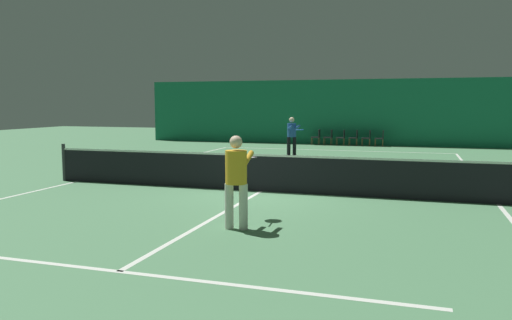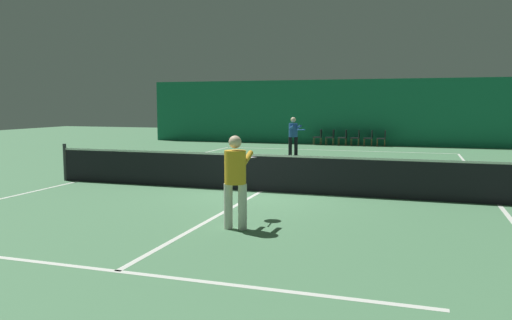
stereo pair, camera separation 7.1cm
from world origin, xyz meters
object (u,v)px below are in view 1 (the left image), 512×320
object	(u,v)px
courtside_chair_3	(355,137)
courtside_chair_4	(368,137)
player_near	(237,175)
courtside_chair_0	(317,136)
courtside_chair_5	(381,137)
player_far	(292,133)
courtside_chair_2	(342,136)
tennis_net	(261,172)
courtside_chair_1	(329,136)

from	to	relation	value
courtside_chair_3	courtside_chair_4	world-z (taller)	same
player_near	courtside_chair_0	distance (m)	18.76
player_near	courtside_chair_0	size ratio (longest dim) A/B	1.98
courtside_chair_0	courtside_chair_5	xyz separation A→B (m)	(3.37, 0.00, 0.00)
player_far	player_near	bearing A→B (deg)	-23.55
courtside_chair_0	courtside_chair_4	size ratio (longest dim) A/B	1.00
player_far	courtside_chair_2	size ratio (longest dim) A/B	1.97
tennis_net	courtside_chair_1	bearing A→B (deg)	92.64
player_far	tennis_net	bearing A→B (deg)	-24.23
courtside_chair_0	courtside_chair_4	bearing A→B (deg)	90.00
tennis_net	player_far	bearing A→B (deg)	98.41
player_far	courtside_chair_5	bearing A→B (deg)	118.98
tennis_net	player_far	size ratio (longest dim) A/B	7.24
courtside_chair_3	courtside_chair_5	world-z (taller)	same
courtside_chair_2	player_near	bearing A→B (deg)	2.21
courtside_chair_3	tennis_net	bearing A→B (deg)	-2.54
tennis_net	courtside_chair_2	bearing A→B (deg)	90.05
player_far	courtside_chair_5	distance (m)	6.97
courtside_chair_1	courtside_chair_0	bearing A→B (deg)	-90.00
tennis_net	courtside_chair_1	xyz separation A→B (m)	(-0.69, 14.88, -0.03)
courtside_chair_2	courtside_chair_5	xyz separation A→B (m)	(2.02, 0.00, 0.00)
player_far	courtside_chair_4	bearing A→B (deg)	124.09
player_far	courtside_chair_0	distance (m)	6.14
courtside_chair_1	courtside_chair_3	size ratio (longest dim) A/B	1.00
courtside_chair_0	courtside_chair_3	bearing A→B (deg)	90.00
player_near	courtside_chair_3	bearing A→B (deg)	-5.07
player_near	courtside_chair_5	size ratio (longest dim) A/B	1.98
tennis_net	courtside_chair_4	distance (m)	14.94
courtside_chair_1	courtside_chair_3	distance (m)	1.35
player_far	courtside_chair_4	world-z (taller)	player_far
tennis_net	courtside_chair_5	bearing A→B (deg)	82.31
courtside_chair_3	courtside_chair_5	xyz separation A→B (m)	(1.35, 0.00, 0.00)
player_near	courtside_chair_2	bearing A→B (deg)	-2.99
tennis_net	player_far	world-z (taller)	player_far
courtside_chair_5	courtside_chair_4	bearing A→B (deg)	-90.00
courtside_chair_1	courtside_chair_4	xyz separation A→B (m)	(2.02, 0.00, 0.00)
tennis_net	courtside_chair_3	bearing A→B (deg)	87.46
player_far	courtside_chair_1	xyz separation A→B (m)	(0.61, 6.12, -0.48)
player_far	courtside_chair_3	size ratio (longest dim) A/B	1.97
tennis_net	courtside_chair_5	world-z (taller)	tennis_net
tennis_net	courtside_chair_5	distance (m)	15.02
player_near	courtside_chair_4	bearing A→B (deg)	-7.14
courtside_chair_2	courtside_chair_3	distance (m)	0.67
courtside_chair_1	courtside_chair_2	xyz separation A→B (m)	(0.67, 0.00, 0.00)
courtside_chair_2	courtside_chair_0	bearing A→B (deg)	-90.00
courtside_chair_5	player_far	bearing A→B (deg)	-28.38
tennis_net	courtside_chair_4	xyz separation A→B (m)	(1.34, 14.88, -0.03)
player_near	courtside_chair_3	xyz separation A→B (m)	(-0.05, 18.64, -0.48)
courtside_chair_0	courtside_chair_2	world-z (taller)	same
courtside_chair_1	courtside_chair_3	world-z (taller)	same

